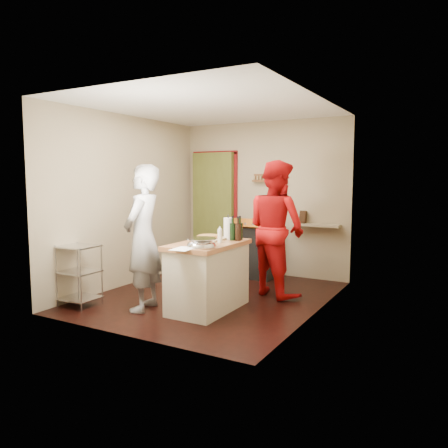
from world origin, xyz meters
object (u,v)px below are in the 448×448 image
(stove, at_px, (258,250))
(island, at_px, (208,274))
(wire_shelving, at_px, (79,272))
(person_stripe, at_px, (143,238))
(person_red, at_px, (276,228))

(stove, relative_size, island, 0.78)
(wire_shelving, xyz_separation_m, person_stripe, (0.85, 0.27, 0.47))
(stove, relative_size, person_stripe, 0.55)
(stove, height_order, person_stripe, person_stripe)
(island, bearing_deg, stove, 96.65)
(stove, distance_m, person_red, 1.22)
(island, bearing_deg, person_stripe, -151.08)
(stove, distance_m, wire_shelving, 2.94)
(person_red, bearing_deg, person_stripe, 78.48)
(stove, bearing_deg, wire_shelving, -116.85)
(wire_shelving, bearing_deg, person_red, 40.93)
(wire_shelving, relative_size, island, 0.62)
(person_stripe, bearing_deg, person_red, 127.31)
(island, xyz_separation_m, person_stripe, (-0.71, -0.39, 0.45))
(stove, xyz_separation_m, person_red, (0.69, -0.88, 0.50))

